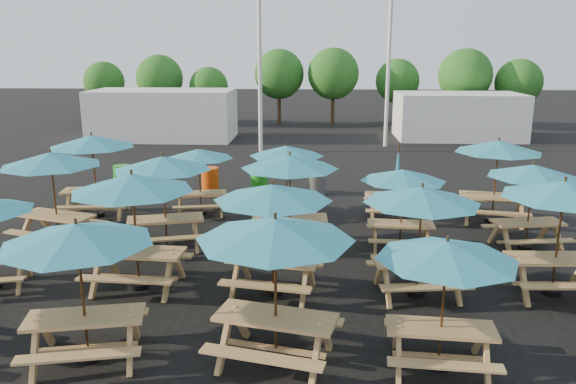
{
  "coord_description": "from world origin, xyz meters",
  "views": [
    {
      "loc": [
        0.77,
        -13.98,
        5.06
      ],
      "look_at": [
        0.0,
        1.5,
        1.1
      ],
      "focal_mm": 35.0,
      "sensor_mm": 36.0,
      "label": 1
    }
  ],
  "objects_px": {
    "waste_bin_1": "(210,181)",
    "picnic_unit_12": "(446,257)",
    "picnic_unit_11": "(287,154)",
    "picnic_unit_18": "(533,175)",
    "picnic_unit_8": "(275,236)",
    "picnic_unit_14": "(403,179)",
    "picnic_unit_4": "(77,240)",
    "waste_bin_2": "(259,180)",
    "picnic_unit_17": "(564,195)",
    "picnic_unit_7": "(199,157)",
    "waste_bin_3": "(317,181)",
    "picnic_unit_6": "(163,167)",
    "picnic_unit_15": "(397,189)",
    "picnic_unit_2": "(51,163)",
    "picnic_unit_5": "(132,188)",
    "picnic_unit_10": "(290,166)",
    "picnic_unit_3": "(92,145)",
    "waste_bin_0": "(122,179)",
    "picnic_unit_13": "(422,200)",
    "picnic_unit_9": "(273,198)"
  },
  "relations": [
    {
      "from": "picnic_unit_5",
      "to": "picnic_unit_2",
      "type": "bearing_deg",
      "value": 141.97
    },
    {
      "from": "picnic_unit_17",
      "to": "picnic_unit_10",
      "type": "bearing_deg",
      "value": 152.96
    },
    {
      "from": "picnic_unit_8",
      "to": "picnic_unit_14",
      "type": "height_order",
      "value": "picnic_unit_8"
    },
    {
      "from": "picnic_unit_6",
      "to": "waste_bin_1",
      "type": "distance_m",
      "value": 5.82
    },
    {
      "from": "picnic_unit_5",
      "to": "picnic_unit_10",
      "type": "height_order",
      "value": "picnic_unit_5"
    },
    {
      "from": "picnic_unit_7",
      "to": "waste_bin_1",
      "type": "distance_m",
      "value": 2.8
    },
    {
      "from": "picnic_unit_15",
      "to": "picnic_unit_4",
      "type": "bearing_deg",
      "value": -124.75
    },
    {
      "from": "waste_bin_0",
      "to": "picnic_unit_7",
      "type": "bearing_deg",
      "value": -38.35
    },
    {
      "from": "picnic_unit_8",
      "to": "picnic_unit_17",
      "type": "height_order",
      "value": "picnic_unit_8"
    },
    {
      "from": "picnic_unit_8",
      "to": "picnic_unit_10",
      "type": "xyz_separation_m",
      "value": [
        -0.03,
        5.61,
        -0.03
      ]
    },
    {
      "from": "picnic_unit_8",
      "to": "picnic_unit_15",
      "type": "bearing_deg",
      "value": 83.18
    },
    {
      "from": "picnic_unit_12",
      "to": "picnic_unit_18",
      "type": "relative_size",
      "value": 0.92
    },
    {
      "from": "picnic_unit_9",
      "to": "picnic_unit_11",
      "type": "distance_m",
      "value": 5.72
    },
    {
      "from": "picnic_unit_10",
      "to": "waste_bin_1",
      "type": "height_order",
      "value": "picnic_unit_10"
    },
    {
      "from": "waste_bin_1",
      "to": "picnic_unit_12",
      "type": "bearing_deg",
      "value": -62.28
    },
    {
      "from": "picnic_unit_3",
      "to": "picnic_unit_9",
      "type": "relative_size",
      "value": 1.0
    },
    {
      "from": "picnic_unit_12",
      "to": "picnic_unit_10",
      "type": "bearing_deg",
      "value": 120.17
    },
    {
      "from": "picnic_unit_8",
      "to": "picnic_unit_14",
      "type": "relative_size",
      "value": 1.35
    },
    {
      "from": "picnic_unit_12",
      "to": "picnic_unit_15",
      "type": "height_order",
      "value": "picnic_unit_15"
    },
    {
      "from": "picnic_unit_7",
      "to": "picnic_unit_14",
      "type": "distance_m",
      "value": 6.51
    },
    {
      "from": "picnic_unit_12",
      "to": "waste_bin_1",
      "type": "xyz_separation_m",
      "value": [
        -5.78,
        11.01,
        -1.45
      ]
    },
    {
      "from": "picnic_unit_10",
      "to": "picnic_unit_12",
      "type": "distance_m",
      "value": 6.27
    },
    {
      "from": "picnic_unit_5",
      "to": "picnic_unit_17",
      "type": "bearing_deg",
      "value": 4.27
    },
    {
      "from": "picnic_unit_5",
      "to": "picnic_unit_8",
      "type": "xyz_separation_m",
      "value": [
        3.19,
        -2.84,
        -0.04
      ]
    },
    {
      "from": "picnic_unit_11",
      "to": "waste_bin_1",
      "type": "bearing_deg",
      "value": 134.42
    },
    {
      "from": "picnic_unit_3",
      "to": "picnic_unit_11",
      "type": "relative_size",
      "value": 1.19
    },
    {
      "from": "picnic_unit_12",
      "to": "waste_bin_0",
      "type": "distance_m",
      "value": 14.51
    },
    {
      "from": "picnic_unit_4",
      "to": "waste_bin_2",
      "type": "xyz_separation_m",
      "value": [
        1.75,
        11.31,
        -1.63
      ]
    },
    {
      "from": "picnic_unit_6",
      "to": "picnic_unit_18",
      "type": "height_order",
      "value": "picnic_unit_6"
    },
    {
      "from": "picnic_unit_11",
      "to": "picnic_unit_18",
      "type": "distance_m",
      "value": 6.88
    },
    {
      "from": "picnic_unit_5",
      "to": "picnic_unit_18",
      "type": "distance_m",
      "value": 9.74
    },
    {
      "from": "picnic_unit_14",
      "to": "picnic_unit_15",
      "type": "height_order",
      "value": "picnic_unit_15"
    },
    {
      "from": "picnic_unit_18",
      "to": "picnic_unit_13",
      "type": "bearing_deg",
      "value": -147.06
    },
    {
      "from": "picnic_unit_17",
      "to": "waste_bin_3",
      "type": "relative_size",
      "value": 2.66
    },
    {
      "from": "picnic_unit_11",
      "to": "picnic_unit_15",
      "type": "bearing_deg",
      "value": -7.12
    },
    {
      "from": "picnic_unit_14",
      "to": "waste_bin_2",
      "type": "height_order",
      "value": "picnic_unit_14"
    },
    {
      "from": "picnic_unit_15",
      "to": "waste_bin_2",
      "type": "distance_m",
      "value": 5.44
    },
    {
      "from": "picnic_unit_18",
      "to": "picnic_unit_3",
      "type": "bearing_deg",
      "value": 160.13
    },
    {
      "from": "picnic_unit_6",
      "to": "picnic_unit_10",
      "type": "relative_size",
      "value": 1.18
    },
    {
      "from": "picnic_unit_12",
      "to": "picnic_unit_4",
      "type": "bearing_deg",
      "value": -174.94
    },
    {
      "from": "picnic_unit_8",
      "to": "picnic_unit_14",
      "type": "bearing_deg",
      "value": 76.82
    },
    {
      "from": "picnic_unit_11",
      "to": "picnic_unit_12",
      "type": "bearing_deg",
      "value": -74.45
    },
    {
      "from": "picnic_unit_5",
      "to": "waste_bin_0",
      "type": "bearing_deg",
      "value": 114.37
    },
    {
      "from": "picnic_unit_4",
      "to": "picnic_unit_11",
      "type": "height_order",
      "value": "picnic_unit_4"
    },
    {
      "from": "picnic_unit_9",
      "to": "picnic_unit_17",
      "type": "bearing_deg",
      "value": 13.42
    },
    {
      "from": "picnic_unit_15",
      "to": "waste_bin_0",
      "type": "relative_size",
      "value": 2.45
    },
    {
      "from": "picnic_unit_15",
      "to": "picnic_unit_2",
      "type": "bearing_deg",
      "value": -161.49
    },
    {
      "from": "picnic_unit_10",
      "to": "picnic_unit_15",
      "type": "distance_m",
      "value": 4.2
    },
    {
      "from": "picnic_unit_2",
      "to": "picnic_unit_4",
      "type": "relative_size",
      "value": 1.11
    },
    {
      "from": "picnic_unit_18",
      "to": "waste_bin_3",
      "type": "xyz_separation_m",
      "value": [
        -5.4,
        5.46,
        -1.5
      ]
    }
  ]
}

